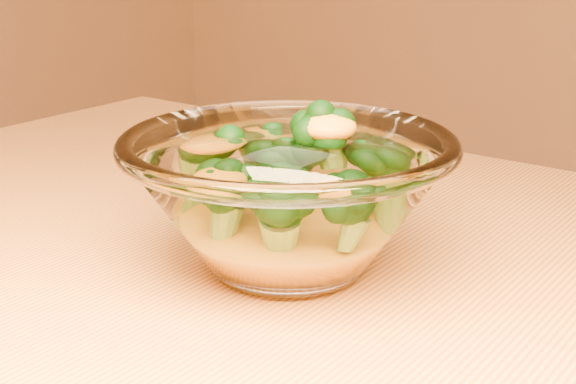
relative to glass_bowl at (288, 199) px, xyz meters
The scene contains 3 objects.
glass_bowl is the anchor object (origin of this frame).
cheese_sauce 0.02m from the glass_bowl, 135.00° to the left, with size 0.13×0.13×0.04m, color orange.
broccoli_heap 0.02m from the glass_bowl, 67.03° to the left, with size 0.15×0.14×0.09m.
Camera 1 is at (0.27, -0.41, 0.99)m, focal length 50.00 mm.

